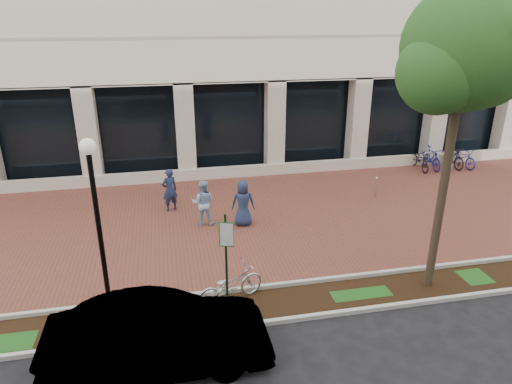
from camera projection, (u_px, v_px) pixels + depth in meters
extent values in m
plane|color=black|center=(252.00, 218.00, 16.50)|extent=(120.00, 120.00, 0.00)
cube|color=brown|center=(252.00, 218.00, 16.50)|extent=(40.00, 9.00, 0.01)
cube|color=black|center=(292.00, 302.00, 11.72)|extent=(40.00, 1.50, 0.01)
cube|color=#BABBB0|center=(285.00, 284.00, 12.38)|extent=(40.00, 0.12, 0.12)
cube|color=#BABBB0|center=(301.00, 318.00, 11.01)|extent=(40.00, 0.12, 0.12)
cube|color=black|center=(228.00, 126.00, 20.83)|extent=(40.00, 0.15, 4.20)
cube|color=beige|center=(233.00, 172.00, 20.50)|extent=(40.00, 0.25, 0.50)
cube|color=beige|center=(231.00, 129.00, 20.19)|extent=(0.80, 0.80, 4.20)
cube|color=#15391C|center=(227.00, 268.00, 10.66)|extent=(0.05, 0.05, 2.76)
cube|color=#1A6829|center=(226.00, 235.00, 10.31)|extent=(0.34, 0.02, 0.62)
cube|color=silver|center=(226.00, 235.00, 10.30)|extent=(0.30, 0.01, 0.56)
cylinder|color=black|center=(110.00, 308.00, 11.26)|extent=(0.28, 0.28, 0.30)
cylinder|color=black|center=(101.00, 239.00, 10.55)|extent=(0.12, 0.12, 4.13)
sphere|color=silver|center=(88.00, 147.00, 9.74)|extent=(0.36, 0.36, 0.36)
cylinder|color=#413525|center=(441.00, 205.00, 11.60)|extent=(0.22, 0.22, 4.77)
sphere|color=#21531A|center=(466.00, 47.00, 10.19)|extent=(2.89, 2.89, 2.89)
sphere|color=#21531A|center=(485.00, 65.00, 10.76)|extent=(2.02, 2.02, 2.02)
sphere|color=#21531A|center=(439.00, 72.00, 10.04)|extent=(1.88, 1.88, 1.88)
imported|color=silver|center=(230.00, 285.00, 11.57)|extent=(2.00, 1.31, 0.99)
imported|color=#1D2849|center=(170.00, 190.00, 16.84)|extent=(0.70, 0.59, 1.64)
imported|color=#92B8DA|center=(203.00, 203.00, 15.75)|extent=(0.91, 0.78, 1.62)
imported|color=navy|center=(243.00, 203.00, 15.69)|extent=(0.89, 0.66, 1.65)
cylinder|color=#B6B6BA|center=(376.00, 188.00, 18.20)|extent=(0.11, 0.11, 0.78)
sphere|color=#B6B6BA|center=(377.00, 178.00, 18.04)|extent=(0.12, 0.12, 0.12)
imported|color=black|center=(420.00, 160.00, 21.44)|extent=(0.80, 1.86, 0.95)
imported|color=navy|center=(431.00, 158.00, 21.52)|extent=(0.57, 1.78, 1.06)
imported|color=silver|center=(441.00, 158.00, 21.64)|extent=(0.65, 1.82, 0.95)
imported|color=black|center=(452.00, 157.00, 21.73)|extent=(0.61, 1.78, 1.06)
imported|color=navy|center=(462.00, 157.00, 21.85)|extent=(0.84, 1.87, 0.95)
cylinder|color=#B6B6BA|center=(441.00, 160.00, 21.67)|extent=(0.04, 0.04, 0.80)
imported|color=#BDBCC1|center=(159.00, 337.00, 9.35)|extent=(4.57, 1.61, 1.50)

